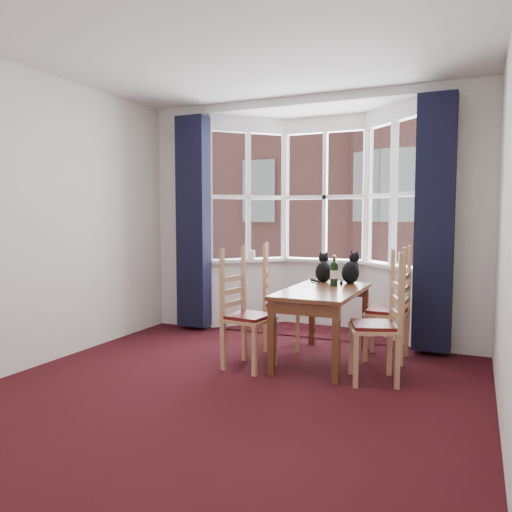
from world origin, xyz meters
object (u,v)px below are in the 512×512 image
Objects in this scene: dining_table at (323,299)px; cat_right at (351,271)px; cat_left at (323,270)px; chair_left_far at (274,305)px; candle_tall at (253,255)px; chair_right_near at (385,328)px; candle_short at (265,256)px; wine_bottle at (334,272)px; chair_left_near at (241,317)px; chair_right_far at (396,313)px.

cat_right reaches higher than dining_table.
chair_left_far is at bearing -153.12° from cat_left.
cat_right is 3.13× the size of candle_tall.
chair_right_near is 1.26m from cat_left.
chair_right_near is at bearing -42.02° from candle_short.
candle_short is at bearing 117.74° from chair_left_far.
chair_left_far is at bearing -54.40° from candle_tall.
chair_left_near is at bearing -133.51° from wine_bottle.
chair_left_near is 1.00× the size of chair_right_far.
chair_left_near reaches higher than dining_table.
cat_right is at bearing 2.19° from cat_left.
wine_bottle is 1.66m from candle_tall.
chair_right_near is 2.47m from candle_short.
candle_short is (-0.51, 0.98, 0.45)m from chair_left_far.
chair_right_near is (1.32, 0.10, 0.00)m from chair_left_near.
cat_right reaches higher than chair_left_far.
cat_left is (-0.81, 0.89, 0.38)m from chair_right_near.
wine_bottle is 3.22× the size of candle_short.
dining_table is 1.82m from candle_tall.
chair_left_far is at bearing 156.18° from dining_table.
cat_left reaches higher than dining_table.
dining_table is 0.77m from chair_right_near.
chair_left_far is 0.66m from cat_left.
dining_table is 0.71m from chair_left_far.
candle_tall is (-0.65, 1.70, 0.45)m from chair_left_near.
dining_table is 1.72m from candle_short.
chair_right_near is at bearing -89.76° from chair_right_far.
dining_table is at bearing -23.82° from chair_left_far.
chair_right_far is 9.43× the size of candle_short.
dining_table is 11.43× the size of candle_tall.
candle_short is at bearing 143.71° from cat_left.
cat_right is at bearing 51.16° from chair_left_near.
wine_bottle reaches higher than candle_tall.
cat_left is at bearing 132.09° from chair_right_near.
chair_right_near is (1.29, -0.65, 0.00)m from chair_left_far.
chair_right_far is at bearing 2.43° from chair_left_far.
candle_tall is (-1.31, 1.23, 0.30)m from dining_table.
candle_tall is (-1.97, 0.89, 0.45)m from chair_right_far.
candle_tall is (-1.35, 0.96, 0.07)m from wine_bottle.
chair_right_near is at bearing -45.69° from wine_bottle.
chair_left_near is 0.75m from chair_left_far.
cat_right is at bearing 18.18° from chair_left_far.
chair_left_near is at bearing -175.49° from chair_right_near.
dining_table is 0.83m from chair_left_near.
cat_left reaches higher than chair_left_near.
candle_short is (-1.18, 0.99, 0.06)m from wine_bottle.
cat_right is 1.62m from candle_tall.
candle_tall is at bearing 110.80° from chair_left_near.
chair_right_far is 2.07m from candle_short.
chair_left_near is 2.59× the size of cat_right.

